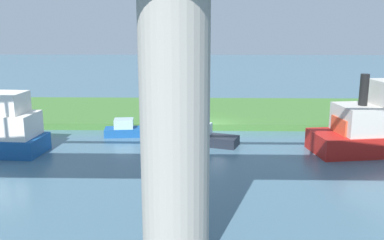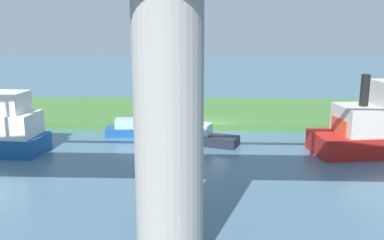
{
  "view_description": "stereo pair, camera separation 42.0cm",
  "coord_description": "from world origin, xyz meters",
  "px_view_note": "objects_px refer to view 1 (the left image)",
  "views": [
    {
      "loc": [
        0.68,
        32.15,
        8.22
      ],
      "look_at": [
        1.31,
        5.0,
        2.0
      ],
      "focal_mm": 39.95,
      "sensor_mm": 36.0,
      "label": 1
    },
    {
      "loc": [
        0.26,
        32.13,
        8.22
      ],
      "look_at": [
        1.31,
        5.0,
        2.0
      ],
      "focal_mm": 39.95,
      "sensor_mm": 36.0,
      "label": 2
    }
  ],
  "objects_px": {
    "mooring_post": "(164,118)",
    "motorboat_white": "(205,137)",
    "riverboat_paddlewheel": "(129,130)",
    "person_on_bank": "(190,109)",
    "bridge_pylon": "(175,124)"
  },
  "relations": [
    {
      "from": "person_on_bank",
      "to": "bridge_pylon",
      "type": "bearing_deg",
      "value": 90.18
    },
    {
      "from": "person_on_bank",
      "to": "riverboat_paddlewheel",
      "type": "xyz_separation_m",
      "value": [
        4.4,
        4.36,
        -0.74
      ]
    },
    {
      "from": "mooring_post",
      "to": "motorboat_white",
      "type": "bearing_deg",
      "value": 127.86
    },
    {
      "from": "mooring_post",
      "to": "riverboat_paddlewheel",
      "type": "xyz_separation_m",
      "value": [
        2.38,
        2.03,
        -0.46
      ]
    },
    {
      "from": "person_on_bank",
      "to": "mooring_post",
      "type": "bearing_deg",
      "value": 49.08
    },
    {
      "from": "person_on_bank",
      "to": "mooring_post",
      "type": "height_order",
      "value": "person_on_bank"
    },
    {
      "from": "mooring_post",
      "to": "riverboat_paddlewheel",
      "type": "height_order",
      "value": "mooring_post"
    },
    {
      "from": "person_on_bank",
      "to": "mooring_post",
      "type": "distance_m",
      "value": 3.1
    },
    {
      "from": "bridge_pylon",
      "to": "person_on_bank",
      "type": "distance_m",
      "value": 21.4
    },
    {
      "from": "bridge_pylon",
      "to": "person_on_bank",
      "type": "relative_size",
      "value": 7.07
    },
    {
      "from": "person_on_bank",
      "to": "riverboat_paddlewheel",
      "type": "height_order",
      "value": "person_on_bank"
    },
    {
      "from": "person_on_bank",
      "to": "motorboat_white",
      "type": "bearing_deg",
      "value": 100.5
    },
    {
      "from": "person_on_bank",
      "to": "motorboat_white",
      "type": "relative_size",
      "value": 0.31
    },
    {
      "from": "bridge_pylon",
      "to": "person_on_bank",
      "type": "bearing_deg",
      "value": -89.82
    },
    {
      "from": "bridge_pylon",
      "to": "mooring_post",
      "type": "distance_m",
      "value": 19.28
    }
  ]
}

